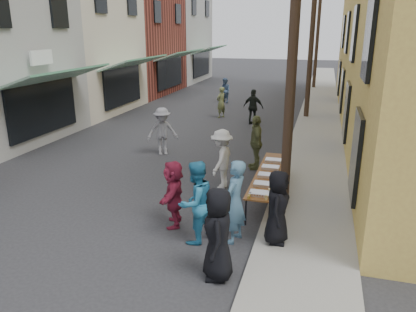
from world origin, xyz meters
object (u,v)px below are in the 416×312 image
Objects in this scene: serving_table at (269,174)px; server at (277,207)px; utility_pole_far at (318,31)px; utility_pole_near at (294,37)px; utility_pole_mid at (312,32)px; guest_front_c at (196,202)px; guest_front_a at (218,234)px; catering_tray_sausage at (260,193)px.

server is at bearing -78.38° from serving_table.
utility_pole_far is at bearing 1.41° from server.
utility_pole_near is 2.25× the size of serving_table.
guest_front_c is at bearing -96.80° from utility_pole_mid.
utility_pole_near is 4.71m from guest_front_c.
utility_pole_mid reaches higher than guest_front_c.
utility_pole_near is 5.29m from guest_front_a.
guest_front_a is at bearing -95.43° from serving_table.
utility_pole_mid is at bearing -90.00° from utility_pole_far.
guest_front_c is (-1.74, -2.58, -3.53)m from utility_pole_near.
utility_pole_mid is 1.00× the size of utility_pole_far.
catering_tray_sausage is 1.82m from guest_front_c.
utility_pole_mid is 4.81× the size of guest_front_a.
guest_front_a is 1.80m from server.
catering_tray_sausage is 0.27× the size of guest_front_a.
catering_tray_sausage is (-0.50, -25.25, -3.71)m from utility_pole_far.
utility_pole_mid is 16.23m from guest_front_a.
serving_table is at bearing -173.04° from guest_front_c.
guest_front_c reaches higher than catering_tray_sausage.
serving_table is 2.07× the size of guest_front_c.
utility_pole_mid is (0.00, 12.00, 0.00)m from utility_pole_near.
utility_pole_near is 1.00× the size of utility_pole_mid.
utility_pole_near reaches higher than catering_tray_sausage.
guest_front_c reaches higher than server.
catering_tray_sausage is at bearing -111.81° from utility_pole_near.
utility_pole_mid is 2.25× the size of serving_table.
catering_tray_sausage is at bearing 157.09° from guest_front_a.
serving_table is (-0.50, -11.60, -3.79)m from utility_pole_mid.
server is at bearing 134.15° from guest_front_a.
catering_tray_sausage is at bearing -91.13° from utility_pole_far.
utility_pole_mid and utility_pole_far have the same top height.
server is (0.05, -2.27, -3.56)m from utility_pole_near.
utility_pole_mid is 12.21m from serving_table.
utility_pole_near is at bearing 2.56° from server.
catering_tray_sausage is at bearing -92.16° from utility_pole_mid.
utility_pole_far is at bearing 90.00° from utility_pole_near.
serving_table is at bearing -92.47° from utility_pole_mid.
guest_front_c is at bearing -112.57° from serving_table.
guest_front_c reaches higher than serving_table.
utility_pole_far is 5.33× the size of server.
utility_pole_near is at bearing -90.00° from utility_pole_far.
guest_front_a is at bearing 149.46° from server.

